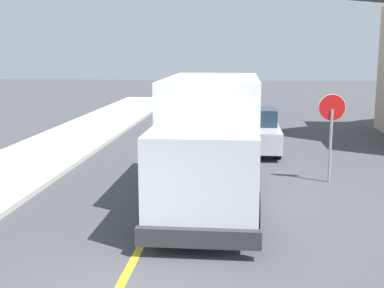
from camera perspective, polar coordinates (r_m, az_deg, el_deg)
The scene contains 7 objects.
centre_line_yellow at distance 16.95m, azimuth -1.28°, elevation -2.86°, with size 0.16×56.00×0.01m, color gold.
box_truck at distance 13.16m, azimuth 2.11°, elevation 1.06°, with size 2.41×7.18×3.20m.
parked_car_near at distance 20.08m, azimuth 7.09°, elevation 1.46°, with size 1.84×4.42×1.67m.
parked_car_mid at distance 25.67m, azimuth 5.32°, elevation 3.46°, with size 1.86×4.42×1.67m.
parked_car_far at distance 33.01m, azimuth 5.25°, elevation 5.03°, with size 1.82×4.41×1.67m.
parked_car_furthest at distance 40.39m, azimuth 5.42°, elevation 6.03°, with size 1.87×4.43×1.67m.
stop_sign at distance 15.60m, azimuth 15.34°, elevation 2.51°, with size 0.80×0.10×2.65m.
Camera 1 is at (1.99, -6.37, 3.93)m, focal length 47.68 mm.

